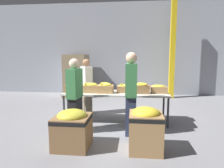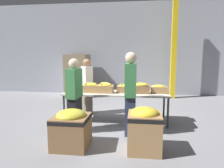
# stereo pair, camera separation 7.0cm
# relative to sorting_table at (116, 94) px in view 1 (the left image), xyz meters

# --- Properties ---
(ground_plane) EXTENTS (30.00, 30.00, 0.00)m
(ground_plane) POSITION_rel_sorting_table_xyz_m (0.00, 0.00, -0.71)
(ground_plane) COLOR gray
(wall_back) EXTENTS (16.00, 0.08, 4.00)m
(wall_back) POSITION_rel_sorting_table_xyz_m (0.00, 3.97, 1.29)
(wall_back) COLOR #9399A3
(wall_back) RESTS_ON ground_plane
(sorting_table) EXTENTS (2.62, 0.81, 0.76)m
(sorting_table) POSITION_rel_sorting_table_xyz_m (0.00, 0.00, 0.00)
(sorting_table) COLOR beige
(sorting_table) RESTS_ON ground_plane
(banana_box_0) EXTENTS (0.38, 0.33, 0.28)m
(banana_box_0) POSITION_rel_sorting_table_xyz_m (-1.08, -0.08, 0.18)
(banana_box_0) COLOR olive
(banana_box_0) RESTS_ON sorting_table
(banana_box_1) EXTENTS (0.38, 0.33, 0.25)m
(banana_box_1) POSITION_rel_sorting_table_xyz_m (-0.64, -0.05, 0.17)
(banana_box_1) COLOR #A37A4C
(banana_box_1) RESTS_ON sorting_table
(banana_box_2) EXTENTS (0.38, 0.30, 0.27)m
(banana_box_2) POSITION_rel_sorting_table_xyz_m (-0.25, -0.08, 0.18)
(banana_box_2) COLOR #A37A4C
(banana_box_2) RESTS_ON sorting_table
(banana_box_3) EXTENTS (0.38, 0.29, 0.24)m
(banana_box_3) POSITION_rel_sorting_table_xyz_m (0.22, 0.05, 0.15)
(banana_box_3) COLOR olive
(banana_box_3) RESTS_ON sorting_table
(banana_box_4) EXTENTS (0.38, 0.29, 0.26)m
(banana_box_4) POSITION_rel_sorting_table_xyz_m (0.64, -0.04, 0.18)
(banana_box_4) COLOR olive
(banana_box_4) RESTS_ON sorting_table
(banana_box_5) EXTENTS (0.38, 0.32, 0.21)m
(banana_box_5) POSITION_rel_sorting_table_xyz_m (1.07, 0.07, 0.15)
(banana_box_5) COLOR #A37A4C
(banana_box_5) RESTS_ON sorting_table
(volunteer_0) EXTENTS (0.24, 0.47, 1.75)m
(volunteer_0) POSITION_rel_sorting_table_xyz_m (0.39, -0.78, 0.16)
(volunteer_0) COLOR #2D3856
(volunteer_0) RESTS_ON ground_plane
(volunteer_1) EXTENTS (0.26, 0.46, 1.62)m
(volunteer_1) POSITION_rel_sorting_table_xyz_m (-0.83, -0.80, 0.09)
(volunteer_1) COLOR black
(volunteer_1) RESTS_ON ground_plane
(volunteer_2) EXTENTS (0.41, 0.48, 1.60)m
(volunteer_2) POSITION_rel_sorting_table_xyz_m (-0.90, 0.61, 0.08)
(volunteer_2) COLOR #6B604C
(volunteer_2) RESTS_ON ground_plane
(donation_bin_0) EXTENTS (0.63, 0.63, 0.71)m
(donation_bin_0) POSITION_rel_sorting_table_xyz_m (-0.66, -1.56, -0.34)
(donation_bin_0) COLOR olive
(donation_bin_0) RESTS_ON ground_plane
(donation_bin_1) EXTENTS (0.57, 0.57, 0.79)m
(donation_bin_1) POSITION_rel_sorting_table_xyz_m (0.66, -1.56, -0.29)
(donation_bin_1) COLOR #A37A4C
(donation_bin_1) RESTS_ON ground_plane
(support_pillar) EXTENTS (0.20, 0.20, 4.00)m
(support_pillar) POSITION_rel_sorting_table_xyz_m (1.96, 3.27, 1.29)
(support_pillar) COLOR gold
(support_pillar) RESTS_ON ground_plane
(pallet_stack_0) EXTENTS (1.01, 1.01, 1.75)m
(pallet_stack_0) POSITION_rel_sorting_table_xyz_m (-1.98, 3.27, 0.15)
(pallet_stack_0) COLOR olive
(pallet_stack_0) RESTS_ON ground_plane
(pallet_stack_1) EXTENTS (0.93, 0.93, 1.42)m
(pallet_stack_1) POSITION_rel_sorting_table_xyz_m (-2.03, 3.33, -0.01)
(pallet_stack_1) COLOR olive
(pallet_stack_1) RESTS_ON ground_plane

